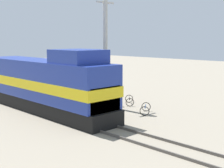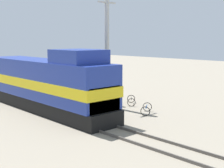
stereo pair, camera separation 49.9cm
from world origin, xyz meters
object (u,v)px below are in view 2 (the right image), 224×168
at_px(billboard_sign, 83,71).
at_px(bicycle_spare, 146,109).
at_px(utility_pole, 107,48).
at_px(bicycle, 131,100).
at_px(person_bystander, 117,95).
at_px(vendor_umbrella, 102,80).
at_px(locomotive, 48,84).

relative_size(billboard_sign, bicycle_spare, 1.97).
xyz_separation_m(utility_pole, bicycle, (2.03, -0.78, -4.42)).
height_order(bicycle, bicycle_spare, bicycle_spare).
xyz_separation_m(billboard_sign, bicycle_spare, (-1.24, -9.19, -2.06)).
height_order(utility_pole, person_bystander, utility_pole).
bearing_deg(bicycle_spare, billboard_sign, -42.99).
bearing_deg(billboard_sign, vendor_umbrella, -106.08).
distance_m(bicycle, bicycle_spare, 3.37).
distance_m(vendor_umbrella, bicycle, 3.03).
distance_m(locomotive, utility_pole, 5.45).
bearing_deg(utility_pole, person_bystander, -25.57).
bearing_deg(person_bystander, billboard_sign, 80.77).
height_order(locomotive, bicycle_spare, locomotive).
distance_m(person_bystander, bicycle_spare, 3.46).
relative_size(locomotive, vendor_umbrella, 6.50).
distance_m(billboard_sign, bicycle, 6.53).
bearing_deg(billboard_sign, utility_pole, -107.80).
height_order(locomotive, billboard_sign, locomotive).
bearing_deg(bicycle, vendor_umbrella, -8.93).
bearing_deg(billboard_sign, person_bystander, -99.23).
relative_size(vendor_umbrella, bicycle, 1.40).
distance_m(utility_pole, person_bystander, 3.98).
xyz_separation_m(vendor_umbrella, billboard_sign, (1.19, 4.14, 0.42)).
height_order(utility_pole, vendor_umbrella, utility_pole).
xyz_separation_m(billboard_sign, bicycle, (0.29, -6.19, -2.07)).
height_order(vendor_umbrella, bicycle, vendor_umbrella).
xyz_separation_m(billboard_sign, person_bystander, (-0.94, -5.79, -1.54)).
height_order(utility_pole, bicycle, utility_pole).
bearing_deg(vendor_umbrella, utility_pole, -113.16).
xyz_separation_m(utility_pole, bicycle_spare, (0.50, -3.79, -4.41)).
relative_size(utility_pole, bicycle, 5.87).
xyz_separation_m(utility_pole, billboard_sign, (1.74, 5.41, -2.34)).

